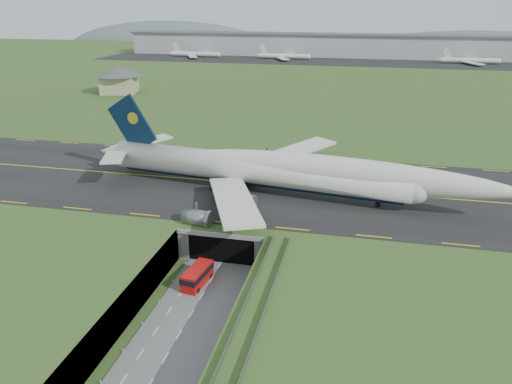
# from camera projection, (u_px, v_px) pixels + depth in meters

# --- Properties ---
(ground) EXTENTS (900.00, 900.00, 0.00)m
(ground) POSITION_uv_depth(u_px,v_px,m) (208.00, 287.00, 81.52)
(ground) COLOR #3E5923
(ground) RESTS_ON ground
(airfield_deck) EXTENTS (800.00, 800.00, 6.00)m
(airfield_deck) POSITION_uv_depth(u_px,v_px,m) (207.00, 271.00, 80.44)
(airfield_deck) COLOR gray
(airfield_deck) RESTS_ON ground
(trench_road) EXTENTS (12.00, 75.00, 0.20)m
(trench_road) POSITION_uv_depth(u_px,v_px,m) (192.00, 313.00, 74.66)
(trench_road) COLOR slate
(trench_road) RESTS_ON ground
(taxiway) EXTENTS (800.00, 44.00, 0.18)m
(taxiway) POSITION_uv_depth(u_px,v_px,m) (253.00, 184.00, 109.35)
(taxiway) COLOR black
(taxiway) RESTS_ON airfield_deck
(tunnel_portal) EXTENTS (17.00, 22.30, 6.00)m
(tunnel_portal) POSITION_uv_depth(u_px,v_px,m) (234.00, 226.00, 95.53)
(tunnel_portal) COLOR gray
(tunnel_portal) RESTS_ON ground
(guideway) EXTENTS (3.00, 53.00, 7.05)m
(guideway) POSITION_uv_depth(u_px,v_px,m) (245.00, 343.00, 59.97)
(guideway) COLOR #A8A8A3
(guideway) RESTS_ON ground
(jumbo_jet) EXTENTS (88.85, 57.72, 19.28)m
(jumbo_jet) POSITION_uv_depth(u_px,v_px,m) (282.00, 171.00, 101.66)
(jumbo_jet) COLOR silver
(jumbo_jet) RESTS_ON ground
(shuttle_tram) EXTENTS (3.65, 7.48, 2.94)m
(shuttle_tram) POSITION_uv_depth(u_px,v_px,m) (197.00, 276.00, 81.60)
(shuttle_tram) COLOR #BA0E0C
(shuttle_tram) RESTS_ON ground
(service_building) EXTENTS (24.72, 24.72, 11.12)m
(service_building) POSITION_uv_depth(u_px,v_px,m) (119.00, 78.00, 213.61)
(service_building) COLOR tan
(service_building) RESTS_ON ground
(cargo_terminal) EXTENTS (320.00, 67.00, 15.60)m
(cargo_terminal) POSITION_uv_depth(u_px,v_px,m) (338.00, 45.00, 348.97)
(cargo_terminal) COLOR #B2B2B2
(cargo_terminal) RESTS_ON ground
(distant_hills) EXTENTS (700.00, 91.00, 60.00)m
(distant_hills) POSITION_uv_depth(u_px,v_px,m) (417.00, 55.00, 461.11)
(distant_hills) COLOR #546563
(distant_hills) RESTS_ON ground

